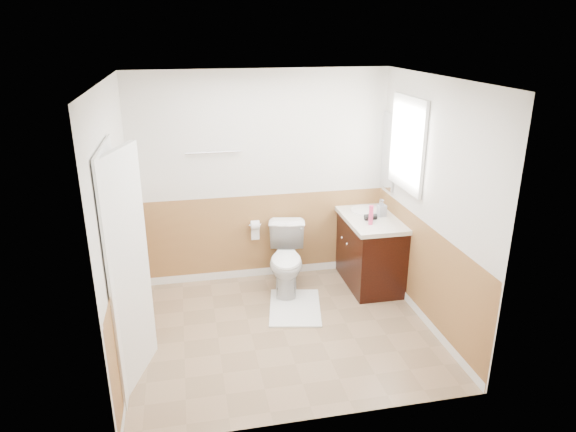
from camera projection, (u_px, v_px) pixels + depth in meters
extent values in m
plane|color=#8C7051|center=(283.00, 330.00, 5.27)|extent=(3.00, 3.00, 0.00)
plane|color=white|center=(282.00, 79.00, 4.41)|extent=(3.00, 3.00, 0.00)
plane|color=silver|center=(262.00, 179.00, 6.04)|extent=(3.00, 0.00, 3.00)
plane|color=silver|center=(318.00, 277.00, 3.65)|extent=(3.00, 0.00, 3.00)
plane|color=silver|center=(117.00, 227.00, 4.56)|extent=(0.00, 3.00, 3.00)
plane|color=silver|center=(431.00, 205.00, 5.13)|extent=(0.00, 3.00, 3.00)
plane|color=#A17A40|center=(263.00, 238.00, 6.28)|extent=(3.00, 0.00, 3.00)
plane|color=#A17A40|center=(316.00, 365.00, 3.91)|extent=(3.00, 0.00, 3.00)
plane|color=#A17A40|center=(127.00, 302.00, 4.82)|extent=(0.00, 2.60, 2.60)
plane|color=#A17A40|center=(423.00, 273.00, 5.38)|extent=(0.00, 2.60, 2.60)
imported|color=white|center=(287.00, 260.00, 5.97)|extent=(0.57, 0.83, 0.77)
cube|color=white|center=(295.00, 307.00, 5.68)|extent=(0.70, 0.89, 0.02)
cube|color=black|center=(368.00, 250.00, 6.18)|extent=(0.55, 1.10, 0.80)
sphere|color=silver|center=(347.00, 244.00, 5.98)|extent=(0.03, 0.03, 0.03)
sphere|color=silver|center=(342.00, 238.00, 6.16)|extent=(0.03, 0.03, 0.03)
cube|color=white|center=(369.00, 217.00, 6.03)|extent=(0.60, 1.15, 0.05)
cylinder|color=white|center=(366.00, 210.00, 6.16)|extent=(0.36, 0.36, 0.02)
cylinder|color=silver|center=(380.00, 204.00, 6.17)|extent=(0.02, 0.02, 0.14)
cylinder|color=#E23A6D|center=(371.00, 215.00, 5.71)|extent=(0.05, 0.05, 0.22)
imported|color=#949AA7|center=(382.00, 208.00, 5.97)|extent=(0.10, 0.10, 0.20)
cylinder|color=black|center=(371.00, 217.00, 5.87)|extent=(0.14, 0.07, 0.07)
cylinder|color=black|center=(367.00, 219.00, 5.90)|extent=(0.03, 0.03, 0.07)
cube|color=silver|center=(388.00, 152.00, 6.03)|extent=(0.02, 0.35, 0.90)
cube|color=white|center=(407.00, 144.00, 5.49)|extent=(0.04, 0.80, 1.00)
cube|color=white|center=(409.00, 144.00, 5.49)|extent=(0.01, 0.70, 0.90)
cube|color=white|center=(127.00, 272.00, 4.24)|extent=(0.29, 0.78, 2.04)
cube|color=white|center=(117.00, 272.00, 4.22)|extent=(0.02, 0.92, 2.10)
sphere|color=silver|center=(138.00, 262.00, 4.58)|extent=(0.06, 0.06, 0.06)
cylinder|color=silver|center=(213.00, 152.00, 5.77)|extent=(0.62, 0.02, 0.02)
cylinder|color=silver|center=(255.00, 225.00, 6.14)|extent=(0.14, 0.02, 0.02)
cylinder|color=white|center=(255.00, 225.00, 6.14)|extent=(0.10, 0.11, 0.11)
cube|color=white|center=(255.00, 234.00, 6.18)|extent=(0.10, 0.01, 0.16)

